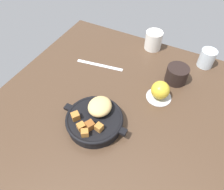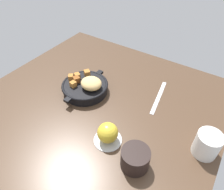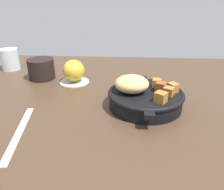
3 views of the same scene
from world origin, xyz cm
name	(u,v)px [view 1 (image 1 of 3)]	position (x,y,z in cm)	size (l,w,h in cm)	color
ground_plane	(113,111)	(0.00, 0.00, -1.20)	(93.33, 98.37, 2.40)	#473323
cast_iron_skillet	(95,119)	(-2.50, -8.64, 3.13)	(24.48, 20.24, 8.70)	black
saucer_plate	(159,97)	(13.58, 13.89, 0.30)	(10.00, 10.00, 0.60)	#B7BABF
red_apple	(160,90)	(13.58, 13.89, 4.23)	(7.27, 7.27, 7.27)	gold
butter_knife	(100,65)	(-16.90, 19.79, 0.18)	(21.98, 1.60, 0.36)	silver
ceramic_mug_white	(153,40)	(-0.42, 43.37, 4.45)	(8.10, 8.10, 8.90)	silver
coffee_mug_dark	(177,74)	(16.71, 26.22, 3.55)	(9.10, 9.10, 7.10)	black
water_glass_short	(207,58)	(25.79, 41.92, 4.10)	(6.82, 6.82, 8.19)	silver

